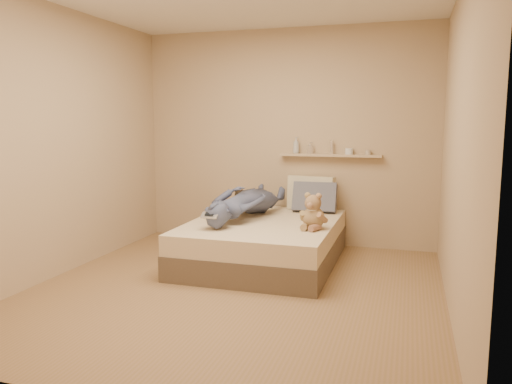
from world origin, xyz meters
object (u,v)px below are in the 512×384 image
(pillow_grey, at_px, (315,198))
(game_console, at_px, (210,215))
(bed, at_px, (264,242))
(wall_shelf, at_px, (330,155))
(person, at_px, (244,202))
(pillow_cream, at_px, (311,193))
(teddy_bear, at_px, (313,214))
(dark_plush, at_px, (240,201))

(pillow_grey, bearing_deg, game_console, -121.11)
(bed, distance_m, wall_shelf, 1.38)
(wall_shelf, bearing_deg, person, -135.52)
(pillow_cream, distance_m, wall_shelf, 0.50)
(teddy_bear, xyz_separation_m, wall_shelf, (-0.02, 1.14, 0.50))
(game_console, distance_m, pillow_cream, 1.61)
(pillow_grey, bearing_deg, teddy_bear, -80.56)
(pillow_grey, distance_m, wall_shelf, 0.54)
(game_console, relative_size, person, 0.12)
(bed, xyz_separation_m, dark_plush, (-0.46, 0.53, 0.34))
(bed, relative_size, teddy_bear, 5.22)
(game_console, bearing_deg, pillow_grey, 58.89)
(dark_plush, distance_m, pillow_cream, 0.86)
(pillow_cream, xyz_separation_m, pillow_grey, (0.07, -0.14, -0.03))
(pillow_cream, bearing_deg, game_console, -116.41)
(teddy_bear, xyz_separation_m, dark_plush, (-1.03, 0.77, -0.04))
(pillow_grey, relative_size, person, 0.34)
(pillow_cream, height_order, wall_shelf, wall_shelf)
(bed, distance_m, teddy_bear, 0.72)
(game_console, distance_m, person, 0.73)
(bed, distance_m, pillow_cream, 1.00)
(bed, distance_m, person, 0.49)
(dark_plush, bearing_deg, pillow_grey, 10.19)
(teddy_bear, distance_m, person, 0.90)
(teddy_bear, bearing_deg, dark_plush, 143.25)
(dark_plush, distance_m, wall_shelf, 1.20)
(teddy_bear, xyz_separation_m, pillow_grey, (-0.15, 0.92, 0.02))
(pillow_cream, distance_m, person, 0.94)
(bed, relative_size, person, 1.28)
(bed, bearing_deg, person, 156.07)
(dark_plush, bearing_deg, person, -64.81)
(wall_shelf, bearing_deg, bed, -121.18)
(pillow_cream, bearing_deg, person, -130.27)
(teddy_bear, xyz_separation_m, person, (-0.83, 0.35, 0.03))
(bed, xyz_separation_m, game_console, (-0.37, -0.61, 0.38))
(person, distance_m, wall_shelf, 1.23)
(wall_shelf, bearing_deg, pillow_cream, -158.72)
(pillow_cream, height_order, pillow_grey, pillow_cream)
(game_console, xyz_separation_m, person, (0.11, 0.72, 0.02))
(wall_shelf, bearing_deg, game_console, -121.15)
(game_console, relative_size, teddy_bear, 0.49)
(bed, relative_size, dark_plush, 7.48)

